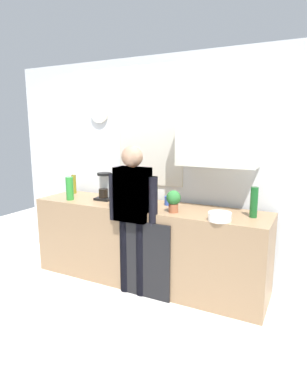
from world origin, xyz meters
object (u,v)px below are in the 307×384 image
object	(u,v)px
cup_white_mug	(146,206)
potted_plant	(173,200)
bottle_olive_oil	(74,184)
storage_canister	(135,200)
bottle_amber_beer	(147,197)
person_guest	(133,208)
bottle_green_wine	(254,202)
coffee_maker	(106,187)
person_at_sink	(133,208)
cup_blue_mug	(168,201)
bottle_clear_soda	(70,188)
mixing_bowl	(220,217)
dish_soap	(152,196)

from	to	relation	value
cup_white_mug	potted_plant	distance (m)	0.30
bottle_olive_oil	storage_canister	xyz separation A→B (m)	(1.12, -0.33, -0.04)
bottle_amber_beer	person_guest	world-z (taller)	person_guest
bottle_olive_oil	bottle_amber_beer	xyz separation A→B (m)	(1.23, -0.25, -0.01)
cup_white_mug	potted_plant	size ratio (longest dim) A/B	0.41
potted_plant	storage_canister	world-z (taller)	potted_plant
bottle_green_wine	cup_white_mug	size ratio (longest dim) A/B	3.16
coffee_maker	person_guest	xyz separation A→B (m)	(0.59, -0.36, -0.12)
cup_white_mug	person_at_sink	size ratio (longest dim) A/B	0.06
cup_blue_mug	cup_white_mug	bearing A→B (deg)	-106.02
bottle_olive_oil	person_at_sink	bearing A→B (deg)	-21.56
coffee_maker	bottle_olive_oil	distance (m)	0.60
bottle_green_wine	storage_canister	size ratio (longest dim) A/B	1.76
bottle_amber_beer	potted_plant	distance (m)	0.35
bottle_green_wine	potted_plant	xyz separation A→B (m)	(-0.77, -0.18, -0.02)
bottle_olive_oil	bottle_green_wine	size ratio (longest dim) A/B	0.83
potted_plant	cup_blue_mug	bearing A→B (deg)	123.84
coffee_maker	potted_plant	distance (m)	1.00
cup_blue_mug	bottle_green_wine	bearing A→B (deg)	-5.68
bottle_olive_oil	storage_canister	bearing A→B (deg)	-16.58
coffee_maker	person_guest	bearing A→B (deg)	-31.42
bottle_clear_soda	cup_white_mug	distance (m)	1.08
cup_white_mug	mixing_bowl	xyz separation A→B (m)	(0.79, -0.01, -0.01)
bottle_amber_beer	person_at_sink	distance (m)	0.24
bottle_clear_soda	coffee_maker	bearing A→B (deg)	31.28
cup_white_mug	storage_canister	world-z (taller)	storage_canister
bottle_olive_oil	bottle_green_wine	xyz separation A→B (m)	(2.35, -0.13, 0.02)
bottle_clear_soda	dish_soap	xyz separation A→B (m)	(0.96, 0.30, -0.06)
dish_soap	person_guest	world-z (taller)	person_guest
bottle_clear_soda	potted_plant	distance (m)	1.35
bottle_olive_oil	person_at_sink	xyz separation A→B (m)	(1.18, -0.47, -0.09)
coffee_maker	potted_plant	xyz separation A→B (m)	(0.98, -0.20, -0.01)
coffee_maker	person_at_sink	xyz separation A→B (m)	(0.59, -0.36, -0.12)
bottle_olive_oil	mixing_bowl	bearing A→B (deg)	-10.83
bottle_olive_oil	cup_blue_mug	xyz separation A→B (m)	(1.39, -0.04, -0.08)
potted_plant	storage_canister	distance (m)	0.45
person_at_sink	mixing_bowl	bearing A→B (deg)	13.08
bottle_amber_beer	storage_canister	xyz separation A→B (m)	(-0.10, -0.09, -0.03)
potted_plant	dish_soap	bearing A→B (deg)	144.52
bottle_olive_oil	bottle_amber_beer	world-z (taller)	bottle_olive_oil
bottle_olive_oil	person_guest	size ratio (longest dim) A/B	0.16
bottle_clear_soda	bottle_amber_beer	bearing A→B (deg)	4.82
coffee_maker	bottle_green_wine	bearing A→B (deg)	-0.90
bottle_clear_soda	bottle_green_wine	bearing A→B (deg)	5.32
cup_white_mug	bottle_amber_beer	bearing A→B (deg)	114.64
bottle_green_wine	mixing_bowl	size ratio (longest dim) A/B	1.36
storage_canister	cup_blue_mug	bearing A→B (deg)	47.85
mixing_bowl	potted_plant	bearing A→B (deg)	170.05
dish_soap	person_guest	distance (m)	0.44
dish_soap	person_at_sink	size ratio (longest dim) A/B	0.11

